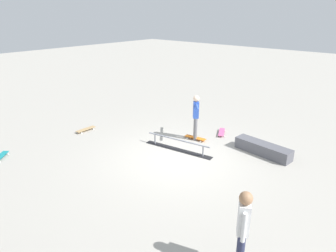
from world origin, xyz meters
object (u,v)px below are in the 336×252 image
at_px(loose_skateboard_natural, 86,129).
at_px(loose_skateboard_pink, 222,132).
at_px(bystander_white_shirt, 243,229).
at_px(grind_rail, 178,145).
at_px(loose_skateboard_teal, 0,157).
at_px(skater_main, 196,114).
at_px(skateboard_main, 195,138).
at_px(skate_ledge, 263,149).

xyz_separation_m(loose_skateboard_natural, loose_skateboard_pink, (-4.11, -3.20, 0.00)).
distance_m(bystander_white_shirt, loose_skateboard_pink, 6.54).
relative_size(grind_rail, loose_skateboard_teal, 3.40).
relative_size(skater_main, loose_skateboard_teal, 2.25).
bearing_deg(bystander_white_shirt, grind_rail, -159.45).
distance_m(skateboard_main, loose_skateboard_natural, 4.24).
xyz_separation_m(grind_rail, loose_skateboard_teal, (3.79, 4.18, -0.10)).
bearing_deg(skate_ledge, grind_rail, 34.70).
xyz_separation_m(loose_skateboard_teal, loose_skateboard_pink, (-4.15, -6.35, 0.00)).
bearing_deg(skateboard_main, grind_rail, 86.11).
distance_m(skate_ledge, skater_main, 2.52).
height_order(grind_rail, skater_main, skater_main).
height_order(bystander_white_shirt, loose_skateboard_pink, bystander_white_shirt).
xyz_separation_m(skate_ledge, loose_skateboard_teal, (6.05, 5.75, -0.11)).
bearing_deg(skater_main, loose_skateboard_teal, 104.01).
xyz_separation_m(skater_main, loose_skateboard_natural, (3.66, 2.12, -0.88)).
relative_size(skate_ledge, loose_skateboard_natural, 2.32).
xyz_separation_m(grind_rail, loose_skateboard_natural, (3.75, 1.03, -0.10)).
distance_m(skate_ledge, loose_skateboard_pink, 2.00).
height_order(skate_ledge, loose_skateboard_natural, skate_ledge).
height_order(loose_skateboard_natural, loose_skateboard_pink, same).
distance_m(grind_rail, loose_skateboard_pink, 2.20).
height_order(skater_main, loose_skateboard_teal, skater_main).
relative_size(skater_main, loose_skateboard_natural, 2.04).
xyz_separation_m(skater_main, skateboard_main, (-0.02, 0.02, -0.88)).
xyz_separation_m(skateboard_main, loose_skateboard_teal, (3.72, 5.25, 0.00)).
bearing_deg(loose_skateboard_natural, bystander_white_shirt, 73.43).
distance_m(skate_ledge, skateboard_main, 2.39).
height_order(bystander_white_shirt, loose_skateboard_natural, bystander_white_shirt).
distance_m(skateboard_main, loose_skateboard_teal, 6.44).
relative_size(skater_main, bystander_white_shirt, 0.99).
distance_m(grind_rail, loose_skateboard_natural, 3.89).
distance_m(grind_rail, bystander_white_shirt, 5.18).
xyz_separation_m(bystander_white_shirt, loose_skateboard_pink, (3.65, -5.35, -0.86)).
distance_m(skater_main, bystander_white_shirt, 5.93).
bearing_deg(loose_skateboard_natural, skate_ledge, 112.28).
relative_size(grind_rail, skater_main, 1.51).
relative_size(skateboard_main, loose_skateboard_pink, 1.02).
height_order(skateboard_main, loose_skateboard_pink, same).
bearing_deg(loose_skateboard_natural, grind_rail, 104.28).
height_order(grind_rail, loose_skateboard_natural, grind_rail).
height_order(skater_main, skateboard_main, skater_main).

